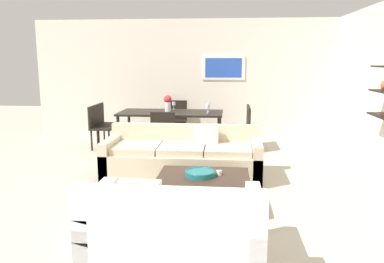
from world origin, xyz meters
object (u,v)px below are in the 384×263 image
dining_chair_head (177,117)px  decorative_bowl (200,173)px  candle_jar (219,173)px  centerpiece_vase (168,102)px  wine_glass_right_near (208,107)px  sofa_beige (183,159)px  dining_chair_left_near (98,124)px  dining_table (171,115)px  wine_glass_head (174,104)px  dining_chair_right_near (243,127)px  wine_glass_right_far (208,106)px  dining_chair_left_far (105,121)px  loveseat_white (174,228)px  coffee_table (203,192)px  dining_chair_right_far (242,123)px  dining_chair_foot (164,132)px

dining_chair_head → decorative_bowl: bearing=-78.4°
candle_jar → centerpiece_vase: 3.36m
wine_glass_right_near → centerpiece_vase: bearing=168.3°
sofa_beige → dining_chair_left_near: size_ratio=2.69×
dining_table → wine_glass_head: 0.46m
candle_jar → dining_chair_head: bearing=105.0°
dining_chair_right_near → wine_glass_head: bearing=156.4°
dining_chair_right_near → wine_glass_right_far: wine_glass_right_far is taller
decorative_bowl → dining_chair_left_far: (-2.28, 3.34, 0.09)m
wine_glass_right_near → wine_glass_right_far: 0.24m
candle_jar → wine_glass_right_near: size_ratio=0.41×
loveseat_white → candle_jar: bearing=74.6°
sofa_beige → dining_chair_left_near: dining_chair_left_near is taller
coffee_table → wine_glass_right_near: wine_glass_right_near is taller
loveseat_white → dining_chair_right_near: bearing=79.6°
wine_glass_right_near → dining_table: bearing=171.0°
coffee_table → wine_glass_right_near: 3.12m
loveseat_white → coffee_table: loveseat_white is taller
dining_chair_left_far → dining_chair_right_far: bearing=0.0°
coffee_table → wine_glass_right_far: (-0.12, 3.28, 0.68)m
dining_table → decorative_bowl: bearing=-75.2°
candle_jar → wine_glass_right_near: wine_glass_right_near is taller
wine_glass_head → centerpiece_vase: 0.38m
loveseat_white → dining_chair_right_far: dining_chair_right_far is taller
dining_chair_left_far → dining_chair_head: size_ratio=1.00×
coffee_table → decorative_bowl: bearing=137.5°
wine_glass_head → wine_glass_right_far: bearing=-21.8°
dining_chair_head → dining_chair_foot: 1.77m
decorative_bowl → dining_chair_left_far: size_ratio=0.42×
sofa_beige → candle_jar: 1.24m
dining_chair_left_far → dining_chair_left_near: (0.00, -0.43, 0.00)m
dining_chair_left_near → wine_glass_right_far: 2.26m
dining_chair_left_far → wine_glass_right_far: bearing=-2.5°
decorative_bowl → dining_chair_head: dining_chair_head is taller
sofa_beige → dining_table: sofa_beige is taller
dining_chair_right_far → sofa_beige: bearing=-113.9°
dining_chair_left_far → dining_chair_foot: size_ratio=1.00×
loveseat_white → dining_chair_head: size_ratio=1.81×
wine_glass_head → wine_glass_right_near: wine_glass_right_near is taller
sofa_beige → dining_table: bearing=103.6°
dining_chair_foot → dining_chair_left_far: bearing=142.9°
decorative_bowl → coffee_table: bearing=-42.5°
loveseat_white → dining_table: size_ratio=0.76×
sofa_beige → dining_chair_left_far: 2.94m
dining_table → loveseat_white: bearing=-81.3°
dining_chair_left_far → centerpiece_vase: bearing=-6.8°
dining_chair_foot → wine_glass_head: bearing=90.0°
dining_table → dining_chair_left_far: size_ratio=2.38×
dining_table → dining_chair_right_far: (1.45, 0.22, -0.18)m
dining_chair_right_near → dining_chair_left_near: bearing=180.0°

